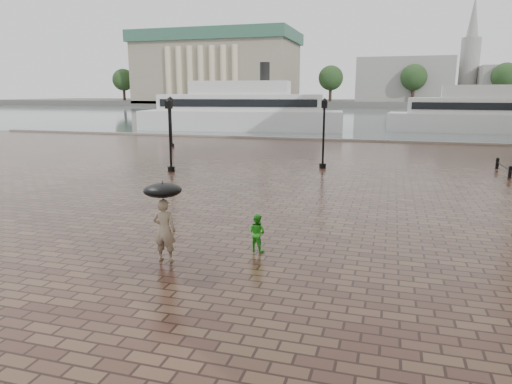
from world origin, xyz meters
The scene contains 12 objects.
ground centered at (0.00, 0.00, 0.00)m, with size 300.00×300.00×0.00m, color #351F18.
harbour_water centered at (0.00, 92.00, 0.00)m, with size 240.00×240.00×0.00m, color #4B565B.
quay_edge centered at (0.00, 32.00, 0.00)m, with size 80.00×0.60×0.30m, color slate.
far_shore centered at (0.00, 160.00, 1.00)m, with size 300.00×60.00×2.00m, color #4C4C47.
museum centered at (-55.00, 144.61, 13.91)m, with size 57.00×32.50×26.00m.
far_trees centered at (0.00, 138.00, 9.42)m, with size 188.00×8.00×13.50m.
street_lamps centered at (-5.00, 15.33, 2.33)m, with size 15.44×12.44×4.40m.
adult_pedestrian centered at (1.04, -4.30, 0.95)m, with size 0.69×0.45×1.89m, color gray.
child_pedestrian centered at (3.39, -2.69, 0.60)m, with size 0.58×0.45×1.19m, color green.
ferry_near centered at (-11.92, 41.88, 2.60)m, with size 26.95×9.64×8.64m.
ferry_far centered at (18.75, 46.67, 2.37)m, with size 24.43×7.59×7.89m.
umbrella centered at (1.04, -4.30, 2.14)m, with size 1.10×1.10×1.20m.
Camera 1 is at (7.24, -15.78, 4.88)m, focal length 32.00 mm.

